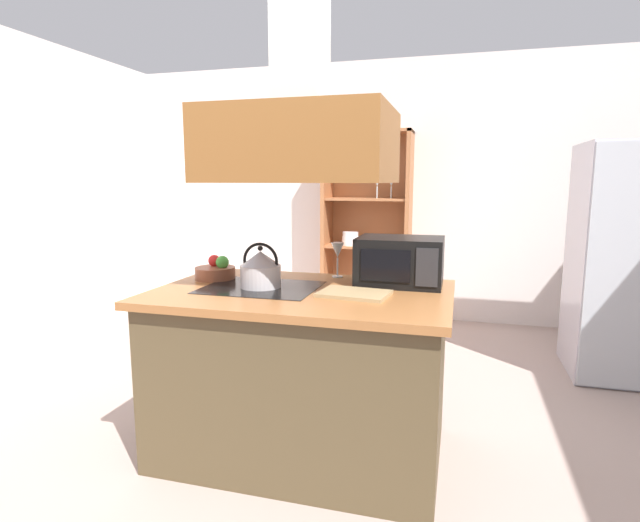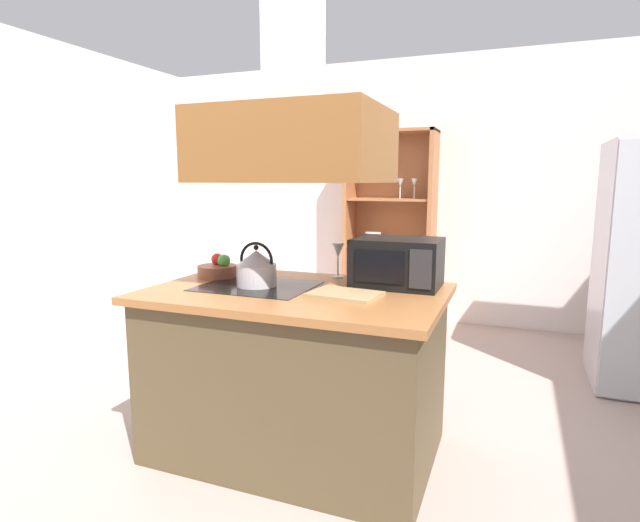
{
  "view_description": "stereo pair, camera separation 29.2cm",
  "coord_description": "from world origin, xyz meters",
  "px_view_note": "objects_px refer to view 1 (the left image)",
  "views": [
    {
      "loc": [
        0.67,
        -2.4,
        1.46
      ],
      "look_at": [
        -0.11,
        0.38,
        1.0
      ],
      "focal_mm": 28.06,
      "sensor_mm": 36.0,
      "label": 1
    },
    {
      "loc": [
        0.95,
        -2.31,
        1.46
      ],
      "look_at": [
        -0.11,
        0.38,
        1.0
      ],
      "focal_mm": 28.06,
      "sensor_mm": 36.0,
      "label": 2
    }
  ],
  "objects_px": {
    "wine_glass_on_counter": "(338,252)",
    "fruit_bowl": "(216,271)",
    "dish_cabinet": "(367,237)",
    "microwave": "(400,261)",
    "kettle": "(261,269)",
    "cutting_board": "(354,294)"
  },
  "relations": [
    {
      "from": "wine_glass_on_counter",
      "to": "dish_cabinet",
      "type": "bearing_deg",
      "value": 96.09
    },
    {
      "from": "cutting_board",
      "to": "microwave",
      "type": "distance_m",
      "value": 0.4
    },
    {
      "from": "dish_cabinet",
      "to": "kettle",
      "type": "relative_size",
      "value": 8.21
    },
    {
      "from": "dish_cabinet",
      "to": "wine_glass_on_counter",
      "type": "height_order",
      "value": "dish_cabinet"
    },
    {
      "from": "kettle",
      "to": "cutting_board",
      "type": "relative_size",
      "value": 0.7
    },
    {
      "from": "fruit_bowl",
      "to": "cutting_board",
      "type": "bearing_deg",
      "value": -13.07
    },
    {
      "from": "kettle",
      "to": "cutting_board",
      "type": "bearing_deg",
      "value": -5.03
    },
    {
      "from": "wine_glass_on_counter",
      "to": "fruit_bowl",
      "type": "relative_size",
      "value": 0.89
    },
    {
      "from": "dish_cabinet",
      "to": "fruit_bowl",
      "type": "distance_m",
      "value": 2.63
    },
    {
      "from": "kettle",
      "to": "cutting_board",
      "type": "xyz_separation_m",
      "value": [
        0.52,
        -0.05,
        -0.09
      ]
    },
    {
      "from": "cutting_board",
      "to": "microwave",
      "type": "relative_size",
      "value": 0.74
    },
    {
      "from": "kettle",
      "to": "microwave",
      "type": "relative_size",
      "value": 0.52
    },
    {
      "from": "wine_glass_on_counter",
      "to": "fruit_bowl",
      "type": "distance_m",
      "value": 0.72
    },
    {
      "from": "kettle",
      "to": "fruit_bowl",
      "type": "height_order",
      "value": "kettle"
    },
    {
      "from": "cutting_board",
      "to": "wine_glass_on_counter",
      "type": "height_order",
      "value": "wine_glass_on_counter"
    },
    {
      "from": "dish_cabinet",
      "to": "microwave",
      "type": "height_order",
      "value": "dish_cabinet"
    },
    {
      "from": "dish_cabinet",
      "to": "fruit_bowl",
      "type": "bearing_deg",
      "value": -99.1
    },
    {
      "from": "kettle",
      "to": "microwave",
      "type": "distance_m",
      "value": 0.76
    },
    {
      "from": "kettle",
      "to": "fruit_bowl",
      "type": "xyz_separation_m",
      "value": [
        -0.34,
        0.15,
        -0.05
      ]
    },
    {
      "from": "cutting_board",
      "to": "dish_cabinet",
      "type": "bearing_deg",
      "value": 99.04
    },
    {
      "from": "dish_cabinet",
      "to": "cutting_board",
      "type": "height_order",
      "value": "dish_cabinet"
    },
    {
      "from": "dish_cabinet",
      "to": "cutting_board",
      "type": "bearing_deg",
      "value": -80.96
    }
  ]
}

